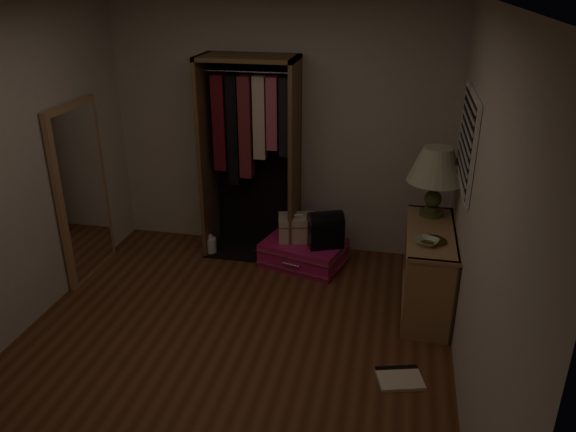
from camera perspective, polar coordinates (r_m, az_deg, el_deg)
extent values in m
plane|color=#562E18|center=(4.60, -6.25, -13.60)|extent=(4.00, 4.00, 0.00)
cube|color=beige|center=(5.79, -0.81, 8.88)|extent=(3.50, 0.02, 2.60)
cube|color=beige|center=(2.40, -22.75, -16.25)|extent=(3.50, 0.02, 2.60)
cube|color=beige|center=(3.80, 18.85, -0.47)|extent=(0.02, 4.00, 2.60)
cube|color=white|center=(3.67, -8.14, 20.76)|extent=(3.50, 4.00, 0.01)
cube|color=white|center=(4.66, 17.78, 7.30)|extent=(0.03, 0.96, 0.76)
cube|color=black|center=(4.66, 17.77, 7.30)|extent=(0.03, 0.90, 0.70)
cube|color=silver|center=(4.74, 17.11, 3.72)|extent=(0.01, 0.88, 0.02)
cube|color=silver|center=(4.72, 17.22, 4.60)|extent=(0.01, 0.88, 0.02)
cube|color=silver|center=(4.70, 17.33, 5.50)|extent=(0.01, 0.88, 0.02)
cube|color=silver|center=(4.67, 17.45, 6.40)|extent=(0.01, 0.88, 0.02)
cube|color=silver|center=(4.65, 17.56, 7.32)|extent=(0.01, 0.88, 0.02)
cube|color=silver|center=(4.63, 17.68, 8.24)|extent=(0.01, 0.88, 0.02)
cube|color=silver|center=(4.62, 17.80, 9.17)|extent=(0.01, 0.88, 0.02)
cube|color=silver|center=(4.60, 17.92, 10.10)|extent=(0.01, 0.88, 0.02)
cube|color=silver|center=(4.58, 18.04, 11.05)|extent=(0.01, 0.88, 0.02)
cube|color=#A1774D|center=(4.61, 14.16, -8.48)|extent=(0.40, 0.03, 0.75)
cube|color=#A1774D|center=(5.55, 13.91, -2.70)|extent=(0.40, 0.03, 0.75)
cube|color=#A1774D|center=(5.23, 13.69, -8.35)|extent=(0.40, 1.04, 0.03)
cube|color=#A1774D|center=(4.99, 14.24, -3.35)|extent=(0.40, 1.04, 0.03)
cube|color=#A1774D|center=(4.92, 14.43, -1.64)|extent=(0.42, 1.12, 0.03)
cube|color=brown|center=(5.09, 16.16, -5.48)|extent=(0.02, 1.10, 0.75)
cube|color=#A1774D|center=(5.25, 14.12, -1.01)|extent=(0.36, 0.38, 0.13)
cube|color=gray|center=(4.74, 12.88, -9.60)|extent=(0.16, 0.03, 0.29)
cube|color=#4C3833|center=(4.79, 12.85, -9.60)|extent=(0.16, 0.03, 0.24)
cube|color=#B7AD99|center=(4.82, 12.97, -9.14)|extent=(0.18, 0.04, 0.27)
cube|color=brown|center=(4.87, 13.20, -8.75)|extent=(0.22, 0.04, 0.28)
cube|color=#3F4C59|center=(4.92, 13.20, -8.36)|extent=(0.22, 0.04, 0.29)
cube|color=gray|center=(4.97, 13.01, -8.24)|extent=(0.19, 0.03, 0.25)
cube|color=#59594C|center=(5.00, 13.00, -7.82)|extent=(0.19, 0.05, 0.28)
cube|color=#B2724C|center=(5.05, 12.82, -7.56)|extent=(0.16, 0.05, 0.26)
cube|color=beige|center=(5.08, 12.98, -7.06)|extent=(0.18, 0.03, 0.31)
cube|color=#332D38|center=(5.12, 13.18, -6.97)|extent=(0.22, 0.03, 0.28)
cube|color=gray|center=(5.15, 12.82, -6.67)|extent=(0.16, 0.03, 0.29)
cube|color=#4C3833|center=(5.20, 12.82, -6.41)|extent=(0.16, 0.05, 0.29)
cube|color=#B7AD99|center=(5.24, 12.82, -6.15)|extent=(0.16, 0.04, 0.29)
cube|color=brown|center=(5.28, 12.85, -5.94)|extent=(0.16, 0.03, 0.29)
cube|color=#3F4C59|center=(5.32, 12.80, -5.85)|extent=(0.15, 0.03, 0.26)
cube|color=gray|center=(5.35, 12.97, -5.61)|extent=(0.19, 0.04, 0.27)
cube|color=#59594C|center=(5.40, 12.98, -5.28)|extent=(0.19, 0.05, 0.28)
cube|color=#B2724C|center=(5.45, 13.04, -5.06)|extent=(0.20, 0.03, 0.27)
cube|color=beige|center=(5.49, 13.10, -4.83)|extent=(0.21, 0.05, 0.27)
cube|color=#332D38|center=(5.55, 13.08, -4.75)|extent=(0.21, 0.04, 0.24)
cube|color=brown|center=(5.81, -8.19, 5.89)|extent=(0.04, 0.50, 2.05)
cube|color=brown|center=(5.58, 0.69, 5.38)|extent=(0.04, 0.50, 2.05)
cube|color=brown|center=(5.46, -4.13, 15.75)|extent=(0.95, 0.50, 0.04)
cube|color=black|center=(5.90, -3.24, 6.35)|extent=(0.95, 0.02, 2.05)
cube|color=black|center=(6.07, -3.58, -3.50)|extent=(0.95, 0.50, 0.02)
cylinder|color=silver|center=(5.48, -4.09, 14.40)|extent=(0.87, 0.02, 0.02)
cube|color=#590F19|center=(5.64, -6.92, 9.35)|extent=(0.12, 0.14, 0.95)
cube|color=black|center=(5.62, -5.58, 8.57)|extent=(0.10, 0.11, 1.10)
cube|color=maroon|center=(5.57, -4.28, 8.97)|extent=(0.12, 0.15, 1.00)
cube|color=beige|center=(5.51, -2.89, 9.90)|extent=(0.12, 0.11, 0.81)
cube|color=#BF4C72|center=(5.47, -1.53, 10.38)|extent=(0.11, 0.15, 0.70)
cube|color=black|center=(5.45, 0.02, 10.01)|extent=(0.15, 0.15, 0.76)
cube|color=#A77F51|center=(5.67, -20.18, 2.30)|extent=(0.05, 0.80, 1.70)
cube|color=white|center=(5.65, -19.93, 2.29)|extent=(0.01, 0.68, 1.58)
cube|color=#C21764|center=(5.76, 1.61, -3.74)|extent=(0.91, 0.75, 0.25)
cube|color=silver|center=(5.79, 1.61, -4.33)|extent=(0.94, 0.78, 0.01)
cube|color=silver|center=(5.73, 1.62, -3.14)|extent=(0.94, 0.78, 0.01)
cylinder|color=silver|center=(5.53, 0.31, -4.98)|extent=(0.18, 0.07, 0.02)
cube|color=beige|center=(5.71, 0.92, -1.18)|extent=(0.42, 0.33, 0.26)
cube|color=brown|center=(5.69, 0.92, -0.69)|extent=(0.43, 0.34, 0.01)
cylinder|color=silver|center=(5.66, 0.93, 0.09)|extent=(0.11, 0.04, 0.02)
cube|color=black|center=(5.59, 3.81, -1.81)|extent=(0.40, 0.33, 0.26)
cylinder|color=black|center=(5.53, 3.85, -0.60)|extent=(0.40, 0.33, 0.22)
cylinder|color=#444C24|center=(5.23, 14.36, 0.30)|extent=(0.27, 0.27, 0.04)
cylinder|color=#444C24|center=(5.21, 14.40, 0.71)|extent=(0.16, 0.16, 0.05)
sphere|color=#444C24|center=(5.17, 14.51, 1.73)|extent=(0.19, 0.19, 0.15)
cylinder|color=#444C24|center=(5.13, 14.65, 2.98)|extent=(0.07, 0.07, 0.09)
cone|color=beige|center=(5.07, 14.88, 5.08)|extent=(0.64, 0.64, 0.31)
cone|color=white|center=(5.07, 14.88, 5.08)|extent=(0.57, 0.57, 0.29)
cylinder|color=olive|center=(4.71, 14.53, -2.48)|extent=(0.27, 0.27, 0.01)
imported|color=#A7C5A4|center=(4.65, 13.95, -2.56)|extent=(0.23, 0.23, 0.04)
cylinder|color=white|center=(6.03, -7.87, -3.03)|extent=(0.16, 0.16, 0.18)
cylinder|color=white|center=(5.98, -7.93, -2.09)|extent=(0.07, 0.07, 0.04)
cube|color=#F3E6CC|center=(4.38, 11.28, -15.88)|extent=(0.38, 0.34, 0.03)
cube|color=black|center=(4.46, 10.92, -15.01)|extent=(0.32, 0.13, 0.03)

